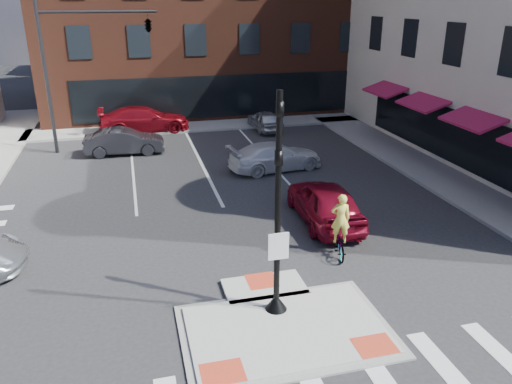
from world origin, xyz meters
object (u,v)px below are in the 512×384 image
object	(u,v)px
red_sedan	(324,202)
bg_car_red	(144,119)
bg_car_dark	(124,141)
cyclist	(340,234)
white_pickup	(275,156)
bg_car_silver	(265,120)

from	to	relation	value
red_sedan	bg_car_red	distance (m)	16.91
bg_car_dark	cyclist	distance (m)	15.33
white_pickup	bg_car_dark	world-z (taller)	bg_car_dark
red_sedan	cyclist	distance (m)	2.66
bg_car_dark	red_sedan	bearing A→B (deg)	-144.14
bg_car_dark	bg_car_silver	distance (m)	9.46
bg_car_dark	cyclist	bearing A→B (deg)	-151.08
white_pickup	red_sedan	bearing A→B (deg)	171.31
red_sedan	bg_car_silver	world-z (taller)	red_sedan
red_sedan	white_pickup	size ratio (longest dim) A/B	1.01
red_sedan	bg_car_silver	bearing A→B (deg)	-93.90
white_pickup	bg_car_red	distance (m)	11.09
red_sedan	white_pickup	xyz separation A→B (m)	(-0.03, 6.46, -0.13)
red_sedan	cyclist	bearing A→B (deg)	81.59
red_sedan	bg_car_silver	xyz separation A→B (m)	(1.59, 14.30, -0.17)
white_pickup	bg_car_silver	world-z (taller)	white_pickup
bg_car_silver	bg_car_red	size ratio (longest dim) A/B	0.68
white_pickup	cyclist	size ratio (longest dim) A/B	2.19
bg_car_silver	cyclist	distance (m)	17.04
bg_car_dark	bg_car_red	world-z (taller)	bg_car_red
red_sedan	cyclist	size ratio (longest dim) A/B	2.21
bg_car_red	bg_car_dark	bearing A→B (deg)	162.58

